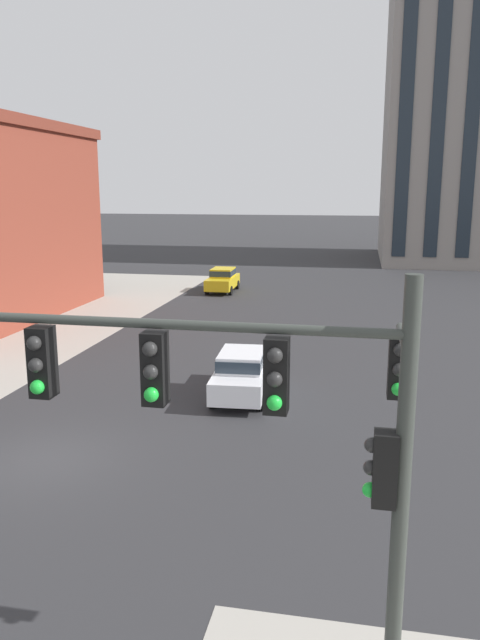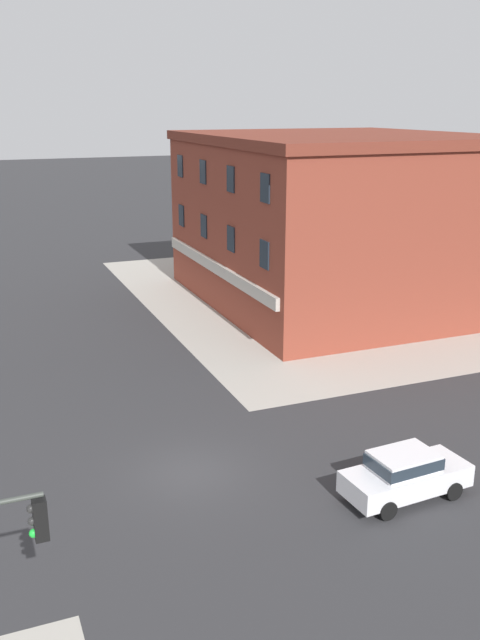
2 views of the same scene
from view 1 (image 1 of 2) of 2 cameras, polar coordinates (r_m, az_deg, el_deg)
ground_plane at (r=18.14m, az=-17.60°, el=-12.19°), size 320.00×320.00×0.00m
traffic_signal_main at (r=7.66m, az=5.68°, el=-11.83°), size 5.47×2.09×6.38m
car_cross_eastbound at (r=21.93m, az=0.18°, el=-4.79°), size 2.10×4.50×1.68m
car_parked_curb at (r=44.34m, az=-1.61°, el=3.82°), size 1.97×4.44×1.68m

